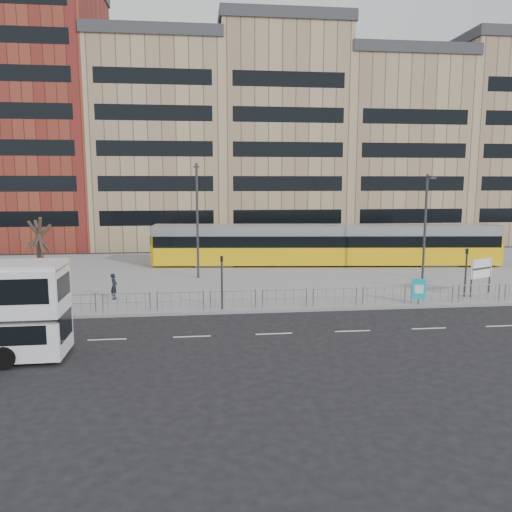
{
  "coord_description": "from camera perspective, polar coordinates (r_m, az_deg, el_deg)",
  "views": [
    {
      "loc": [
        -5.53,
        -27.45,
        7.43
      ],
      "look_at": [
        -1.75,
        6.0,
        2.38
      ],
      "focal_mm": 35.0,
      "sensor_mm": 36.0,
      "label": 1
    }
  ],
  "objects": [
    {
      "name": "pedestrian",
      "position": [
        32.31,
        -15.91,
        -3.35
      ],
      "size": [
        0.47,
        0.64,
        1.63
      ],
      "primitive_type": "imported",
      "rotation": [
        0.0,
        0.0,
        1.44
      ],
      "color": "black",
      "rests_on": "plaza"
    },
    {
      "name": "pedestrian_barrier",
      "position": [
        29.65,
        8.45,
        -4.13
      ],
      "size": [
        32.07,
        0.07,
        1.1
      ],
      "color": "#93959B",
      "rests_on": "plaza"
    },
    {
      "name": "bare_tree",
      "position": [
        38.09,
        -23.68,
        4.28
      ],
      "size": [
        4.42,
        4.42,
        6.95
      ],
      "color": "black",
      "rests_on": "plaza"
    },
    {
      "name": "tram",
      "position": [
        44.01,
        7.93,
        1.26
      ],
      "size": [
        30.15,
        5.88,
        3.54
      ],
      "rotation": [
        0.0,
        0.0,
        -0.1
      ],
      "color": "#E9B40C",
      "rests_on": "plaza"
    },
    {
      "name": "ground",
      "position": [
        28.97,
        4.81,
        -6.37
      ],
      "size": [
        120.0,
        120.0,
        0.0
      ],
      "primitive_type": "plane",
      "color": "black",
      "rests_on": "ground"
    },
    {
      "name": "traffic_light_west",
      "position": [
        28.49,
        -3.92,
        -2.22
      ],
      "size": [
        0.17,
        0.21,
        3.1
      ],
      "rotation": [
        0.0,
        0.0,
        -0.06
      ],
      "color": "#2D2D30",
      "rests_on": "plaza"
    },
    {
      "name": "road_markings",
      "position": [
        25.45,
        8.82,
        -8.54
      ],
      "size": [
        62.0,
        0.12,
        0.01
      ],
      "primitive_type": "cube",
      "color": "white",
      "rests_on": "ground"
    },
    {
      "name": "traffic_light_east",
      "position": [
        34.2,
        22.89,
        -1.08
      ],
      "size": [
        0.16,
        0.2,
        3.1
      ],
      "rotation": [
        0.0,
        0.0,
        0.0
      ],
      "color": "#2D2D30",
      "rests_on": "plaza"
    },
    {
      "name": "plaza",
      "position": [
        40.51,
        1.51,
        -1.94
      ],
      "size": [
        64.0,
        24.0,
        0.15
      ],
      "primitive_type": "cube",
      "color": "gray",
      "rests_on": "ground"
    },
    {
      "name": "lamp_post_west",
      "position": [
        37.67,
        -6.72,
        4.52
      ],
      "size": [
        0.45,
        1.04,
        8.62
      ],
      "color": "#2D2D30",
      "rests_on": "plaza"
    },
    {
      "name": "kerb",
      "position": [
        29.0,
        4.8,
        -6.2
      ],
      "size": [
        64.0,
        0.25,
        0.17
      ],
      "primitive_type": "cube",
      "color": "gray",
      "rests_on": "ground"
    },
    {
      "name": "ad_panel",
      "position": [
        31.36,
        18.11,
        -3.65
      ],
      "size": [
        0.81,
        0.26,
        1.53
      ],
      "rotation": [
        0.0,
        0.0,
        -0.25
      ],
      "color": "#2D2D30",
      "rests_on": "plaza"
    },
    {
      "name": "station_sign",
      "position": [
        35.14,
        24.35,
        -1.48
      ],
      "size": [
        1.91,
        0.92,
        2.37
      ],
      "rotation": [
        0.0,
        0.0,
        0.42
      ],
      "color": "#2D2D30",
      "rests_on": "plaza"
    },
    {
      "name": "lamp_post_east",
      "position": [
        39.19,
        18.81,
        3.68
      ],
      "size": [
        0.45,
        1.04,
        7.82
      ],
      "color": "#2D2D30",
      "rests_on": "plaza"
    },
    {
      "name": "building_row",
      "position": [
        62.36,
        0.1,
        13.57
      ],
      "size": [
        70.4,
        18.4,
        31.2
      ],
      "color": "brown",
      "rests_on": "ground"
    }
  ]
}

